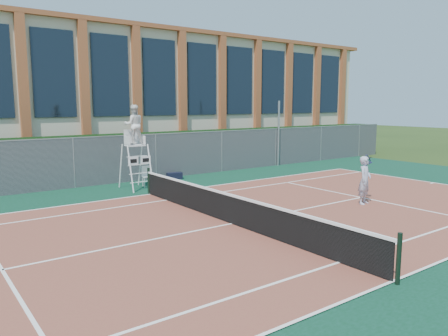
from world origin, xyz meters
TOP-DOWN VIEW (x-y plane):
  - ground at (0.00, 0.00)m, footprint 120.00×120.00m
  - apron at (0.00, 1.00)m, footprint 36.00×20.00m
  - tennis_court at (0.00, 0.00)m, footprint 23.77×10.97m
  - tennis_net at (0.00, 0.00)m, footprint 0.10×11.30m
  - fence at (0.00, 8.80)m, footprint 40.00×0.06m
  - hedge at (0.00, 10.00)m, footprint 40.00×1.40m
  - building at (0.00, 17.95)m, footprint 45.00×10.60m
  - steel_pole at (10.12, 8.70)m, footprint 0.12×0.12m
  - umpire_chair at (0.08, 7.05)m, footprint 1.03×1.58m
  - plastic_chair at (0.74, 7.26)m, footprint 0.52×0.52m
  - sports_bag_near at (2.67, 8.17)m, footprint 0.81×0.47m
  - sports_bag_far at (2.83, 8.48)m, footprint 0.64×0.43m
  - tennis_player at (5.55, -0.73)m, footprint 1.03×0.74m

SIDE VIEW (x-z plane):
  - ground at x=0.00m, z-range 0.00..0.00m
  - apron at x=0.00m, z-range 0.00..0.01m
  - tennis_court at x=0.00m, z-range 0.01..0.03m
  - sports_bag_far at x=2.83m, z-range 0.01..0.25m
  - sports_bag_near at x=2.67m, z-range 0.01..0.33m
  - tennis_net at x=0.00m, z-range -0.01..1.09m
  - plastic_chair at x=0.74m, z-range 0.09..1.01m
  - tennis_player at x=5.55m, z-range 0.03..1.80m
  - fence at x=0.00m, z-range 0.00..2.20m
  - hedge at x=0.00m, z-range 0.00..2.20m
  - steel_pole at x=10.12m, z-range 0.00..3.87m
  - umpire_chair at x=0.08m, z-range 0.85..4.54m
  - building at x=0.00m, z-range 0.03..8.26m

